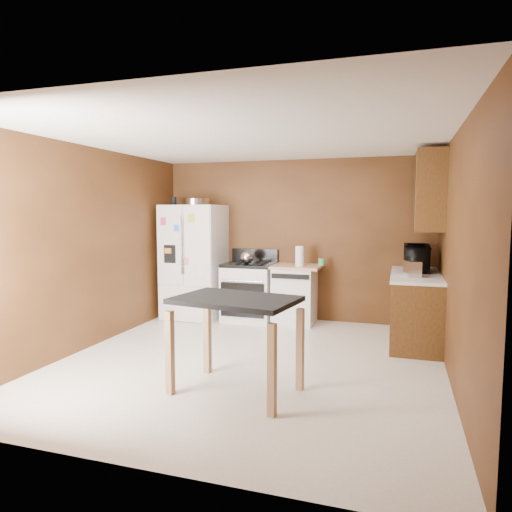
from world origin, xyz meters
The scene contains 18 objects.
floor centered at (0.00, 0.00, 0.00)m, with size 4.50×4.50×0.00m, color white.
ceiling centered at (0.00, 0.00, 2.50)m, with size 4.50×4.50×0.00m, color white.
wall_back centered at (0.00, 2.25, 1.25)m, with size 4.20×4.20×0.00m, color brown.
wall_front centered at (0.00, -2.25, 1.25)m, with size 4.20×4.20×0.00m, color brown.
wall_left centered at (-2.10, 0.00, 1.25)m, with size 4.50×4.50×0.00m, color brown.
wall_right centered at (2.10, 0.00, 1.25)m, with size 4.50×4.50×0.00m, color brown.
roasting_pan centered at (-1.50, 1.86, 1.85)m, with size 0.40×0.40×0.10m, color silver.
pen_cup centered at (-1.87, 1.81, 1.86)m, with size 0.09×0.09×0.13m, color black.
kettle centered at (-0.65, 1.83, 1.00)m, with size 0.20×0.20×0.20m, color silver.
paper_towel centered at (0.17, 1.86, 1.04)m, with size 0.13×0.13×0.30m, color white.
green_canister centered at (0.47, 2.02, 0.94)m, with size 0.10×0.10×0.11m, color #3C9D59.
toaster centered at (1.74, 1.16, 1.00)m, with size 0.16×0.26×0.19m, color silver.
microwave centered at (1.81, 1.68, 1.06)m, with size 0.59×0.40×0.33m, color black.
refrigerator centered at (-1.55, 1.86, 0.90)m, with size 0.90×0.80×1.80m.
gas_range centered at (-0.64, 1.92, 0.46)m, with size 0.76×0.68×1.10m.
dishwasher centered at (0.08, 1.95, 0.45)m, with size 0.78×0.63×0.89m.
right_cabinets centered at (1.84, 1.48, 0.91)m, with size 0.63×1.58×2.45m.
island centered at (0.15, -0.84, 0.76)m, with size 1.20×0.90×0.91m.
Camera 1 is at (1.58, -4.75, 1.70)m, focal length 32.00 mm.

